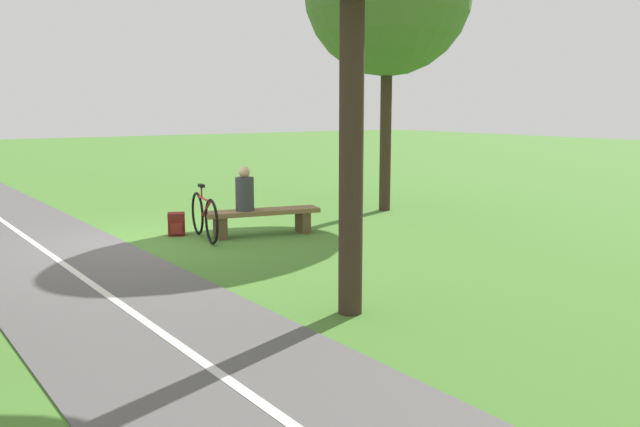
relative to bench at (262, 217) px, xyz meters
The scene contains 7 objects.
ground_plane 2.03m from the bench, ahead, with size 80.00×80.00×0.00m, color #477A2D.
paved_path 5.04m from the bench, 46.59° to the left, with size 2.58×36.00×0.02m, color #565454.
path_centre_line 5.04m from the bench, 46.59° to the left, with size 0.10×32.00×0.00m, color silver.
bench is the anchor object (origin of this frame).
person_seated 0.57m from the bench, 12.34° to the right, with size 0.39×0.39×0.77m.
bicycle 1.04m from the bench, 14.94° to the right, with size 0.36×1.70×0.94m.
backpack 1.54m from the bench, 34.46° to the right, with size 0.37×0.37×0.40m.
Camera 1 is at (3.82, 10.47, 2.27)m, focal length 37.28 mm.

